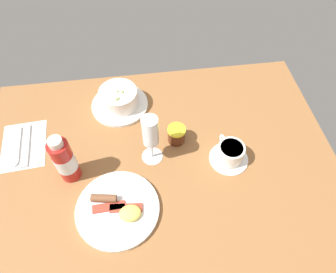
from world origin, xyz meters
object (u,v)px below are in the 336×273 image
at_px(cutlery_setting, 23,146).
at_px(coffee_cup, 230,154).
at_px(porridge_bowl, 119,99).
at_px(sauce_bottle_red, 65,160).
at_px(wine_glass, 150,134).
at_px(jam_jar, 176,135).
at_px(breakfast_plate, 118,209).

height_order(cutlery_setting, coffee_cup, coffee_cup).
distance_m(porridge_bowl, sauce_bottle_red, 0.30).
distance_m(porridge_bowl, coffee_cup, 0.42).
xyz_separation_m(wine_glass, sauce_bottle_red, (0.25, 0.03, -0.04)).
relative_size(jam_jar, breakfast_plate, 0.25).
bearing_deg(breakfast_plate, jam_jar, -132.09).
xyz_separation_m(wine_glass, jam_jar, (-0.08, -0.05, -0.09)).
xyz_separation_m(jam_jar, sauce_bottle_red, (0.33, 0.08, 0.05)).
relative_size(porridge_bowl, coffee_cup, 1.54).
bearing_deg(sauce_bottle_red, jam_jar, -165.80).
distance_m(wine_glass, sauce_bottle_red, 0.25).
xyz_separation_m(jam_jar, breakfast_plate, (0.20, 0.22, -0.02)).
height_order(porridge_bowl, coffee_cup, porridge_bowl).
height_order(sauce_bottle_red, breakfast_plate, sauce_bottle_red).
bearing_deg(breakfast_plate, coffee_cup, -160.50).
xyz_separation_m(coffee_cup, jam_jar, (0.15, -0.09, -0.00)).
bearing_deg(jam_jar, coffee_cup, 147.94).
height_order(wine_glass, jam_jar, wine_glass).
relative_size(wine_glass, sauce_bottle_red, 1.02).
bearing_deg(cutlery_setting, jam_jar, 175.37).
bearing_deg(sauce_bottle_red, breakfast_plate, 135.32).
height_order(coffee_cup, wine_glass, wine_glass).
height_order(cutlery_setting, wine_glass, wine_glass).
relative_size(coffee_cup, jam_jar, 2.18).
xyz_separation_m(cutlery_setting, coffee_cup, (-0.64, 0.13, 0.03)).
bearing_deg(breakfast_plate, cutlery_setting, -41.08).
xyz_separation_m(cutlery_setting, sauce_bottle_red, (-0.16, 0.12, 0.08)).
distance_m(coffee_cup, wine_glass, 0.25).
relative_size(cutlery_setting, breakfast_plate, 0.84).
height_order(cutlery_setting, jam_jar, jam_jar).
bearing_deg(cutlery_setting, wine_glass, 167.24).
xyz_separation_m(coffee_cup, wine_glass, (0.23, -0.04, 0.09)).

